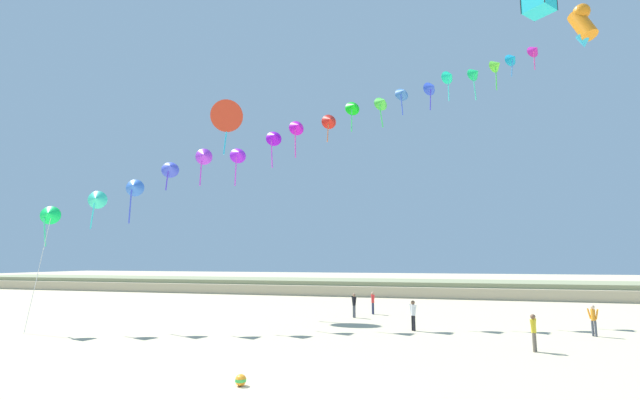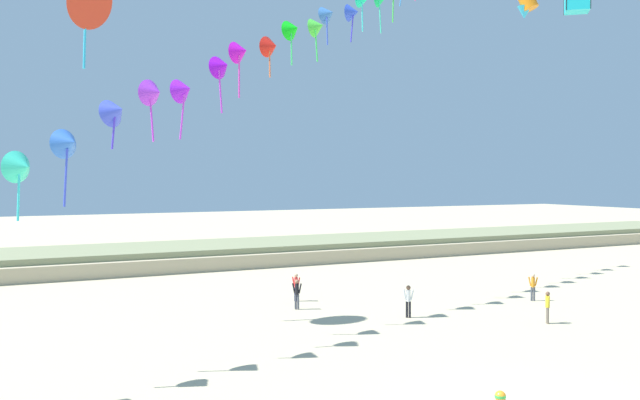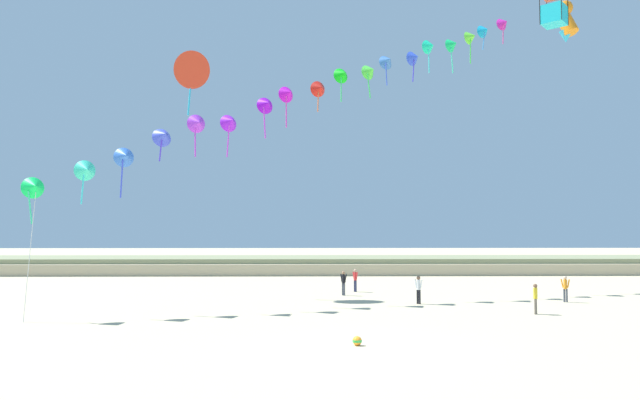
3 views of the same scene
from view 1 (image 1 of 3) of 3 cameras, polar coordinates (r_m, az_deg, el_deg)
The scene contains 11 objects.
ground_plane at distance 13.94m, azimuth -10.53°, elevation -24.30°, with size 240.00×240.00×0.00m, color beige.
dune_ridge at distance 51.78m, azimuth 9.11°, elevation -11.39°, with size 120.00×10.90×1.59m.
person_near_left at distance 30.45m, azimuth 4.56°, elevation -13.61°, with size 0.46×0.47×1.64m.
person_near_right at distance 21.56m, azimuth 26.60°, elevation -15.23°, with size 0.37×0.51×1.59m.
person_mid_center at distance 27.21m, azimuth 32.64°, elevation -13.12°, with size 0.49×0.41×1.61m.
person_far_left at distance 25.45m, azimuth 12.32°, elevation -14.53°, with size 0.47×0.47×1.67m.
person_far_right at distance 32.49m, azimuth 7.06°, elevation -13.24°, with size 0.38×0.52×1.62m.
kite_banner_string at distance 32.37m, azimuth 3.00°, elevation 11.29°, with size 32.39×21.86×23.30m.
large_kite_mid_trail at distance 36.89m, azimuth -12.37°, elevation 10.89°, with size 3.09×2.76×4.69m.
large_kite_high_solo at distance 33.46m, azimuth 31.60°, elevation 19.35°, with size 1.83×1.93×2.88m.
beach_ball at distance 14.86m, azimuth -10.53°, elevation -22.54°, with size 0.36×0.36×0.36m.
Camera 1 is at (5.71, -12.09, 3.94)m, focal length 24.00 mm.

